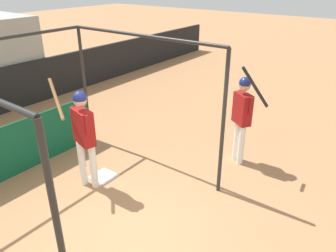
{
  "coord_description": "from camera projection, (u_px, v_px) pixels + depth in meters",
  "views": [
    {
      "loc": [
        -2.91,
        -2.82,
        3.72
      ],
      "look_at": [
        1.65,
        0.56,
        1.05
      ],
      "focal_mm": 35.0,
      "sensor_mm": 36.0,
      "label": 1
    }
  ],
  "objects": [
    {
      "name": "ground_plane",
      "position": [
        134.0,
        230.0,
        5.22
      ],
      "size": [
        60.0,
        60.0,
        0.0
      ],
      "primitive_type": "plane",
      "color": "#A8754C"
    },
    {
      "name": "player_batter",
      "position": [
        83.0,
        130.0,
        5.82
      ],
      "size": [
        0.57,
        0.98,
        2.04
      ],
      "rotation": [
        0.0,
        0.0,
        1.32
      ],
      "color": "white",
      "rests_on": "ground"
    },
    {
      "name": "batting_cage",
      "position": [
        41.0,
        125.0,
        5.98
      ],
      "size": [
        3.41,
        3.63,
        2.7
      ],
      "color": "#282828",
      "rests_on": "ground"
    },
    {
      "name": "player_waiting",
      "position": [
        242.0,
        112.0,
        6.62
      ],
      "size": [
        0.6,
        0.8,
        2.19
      ],
      "rotation": [
        0.0,
        0.0,
        -2.17
      ],
      "color": "white",
      "rests_on": "ground"
    },
    {
      "name": "home_plate",
      "position": [
        104.0,
        176.0,
        6.57
      ],
      "size": [
        0.44,
        0.44,
        0.02
      ],
      "color": "white",
      "rests_on": "ground"
    }
  ]
}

